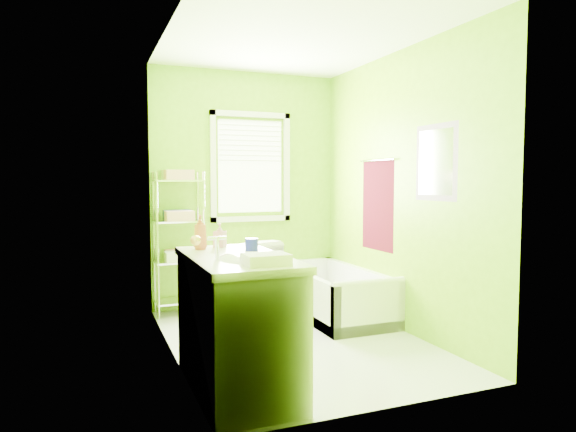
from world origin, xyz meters
name	(u,v)px	position (x,y,z in m)	size (l,w,h in m)	color
ground	(295,340)	(0.00, 0.00, 0.00)	(2.90, 2.90, 0.00)	silver
room_envelope	(295,163)	(0.00, 0.00, 1.55)	(2.14, 2.94, 2.62)	#71AA08
window	(251,161)	(0.05, 1.42, 1.61)	(0.92, 0.05, 1.22)	white
door	(200,246)	(-1.04, -1.00, 1.00)	(0.09, 0.80, 2.00)	white
right_wall_decor	(399,189)	(1.04, -0.02, 1.32)	(0.04, 1.48, 1.17)	#490813
bathtub	(333,300)	(0.68, 0.63, 0.16)	(0.74, 1.58, 0.51)	white
toilet	(244,277)	(-0.16, 0.99, 0.40)	(0.45, 0.78, 0.80)	white
vanity	(237,319)	(-0.76, -0.82, 0.48)	(0.62, 1.20, 1.15)	silver
wire_shelf_unit	(180,227)	(-0.77, 1.28, 0.91)	(0.51, 0.40, 1.51)	silver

